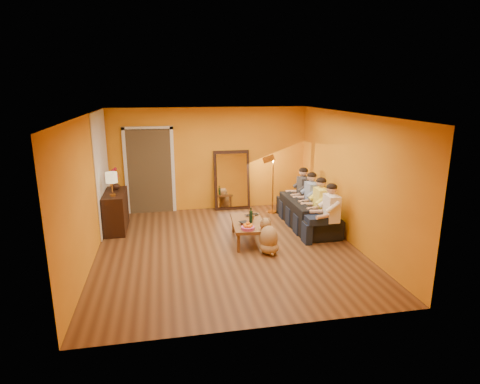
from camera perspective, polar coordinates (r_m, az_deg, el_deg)
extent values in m
cube|color=brown|center=(7.98, -1.80, -7.99)|extent=(5.00, 5.50, 0.00)
cube|color=white|center=(7.37, -1.97, 10.99)|extent=(5.00, 5.50, 0.00)
cube|color=orange|center=(10.24, -4.34, 4.67)|extent=(5.00, 0.00, 2.60)
cube|color=orange|center=(7.60, -20.83, 0.21)|extent=(0.00, 5.50, 2.60)
cube|color=orange|center=(8.33, 15.37, 1.86)|extent=(0.00, 5.50, 2.60)
cube|color=white|center=(9.29, -19.01, 2.87)|extent=(0.02, 1.90, 2.58)
cube|color=#3F2D19|center=(10.30, -12.69, 3.00)|extent=(1.06, 0.30, 2.10)
cube|color=white|center=(10.22, -15.90, 2.70)|extent=(0.08, 0.06, 2.20)
cube|color=white|center=(10.18, -9.50, 3.02)|extent=(0.08, 0.06, 2.20)
cube|color=white|center=(10.03, -13.05, 8.86)|extent=(1.22, 0.06, 0.08)
cube|color=black|center=(10.31, -1.17, 1.71)|extent=(0.92, 0.27, 1.51)
cube|color=white|center=(10.27, -1.13, 1.66)|extent=(0.78, 0.21, 1.35)
cube|color=black|center=(9.27, -17.23, -2.60)|extent=(0.44, 1.18, 0.85)
imported|color=black|center=(9.25, 9.54, -2.88)|extent=(2.16, 0.84, 0.63)
cylinder|color=black|center=(8.09, 1.56, -3.30)|extent=(0.07, 0.07, 0.31)
imported|color=#B27F3F|center=(8.30, 1.78, -3.64)|extent=(0.10, 0.10, 0.09)
imported|color=black|center=(8.54, 1.83, -3.35)|extent=(0.34, 0.26, 0.02)
imported|color=black|center=(7.96, 0.17, -4.72)|extent=(0.20, 0.25, 0.02)
imported|color=#AA1324|center=(7.96, 0.23, -4.55)|extent=(0.20, 0.26, 0.02)
imported|color=black|center=(7.93, 0.18, -4.47)|extent=(0.23, 0.26, 0.02)
imported|color=black|center=(9.38, -17.32, 0.92)|extent=(0.19, 0.19, 0.20)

